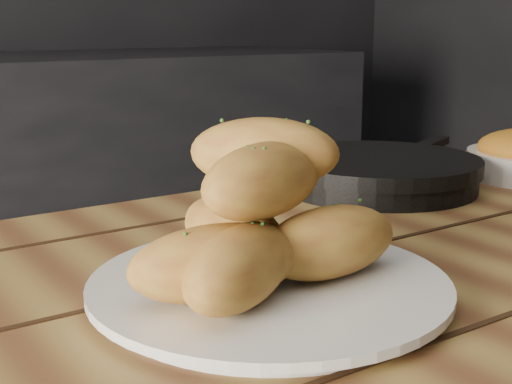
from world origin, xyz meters
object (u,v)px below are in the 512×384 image
at_px(table, 417,374).
at_px(skillet, 379,172).
at_px(plate, 269,288).
at_px(bread_rolls, 258,223).

height_order(table, skillet, skillet).
relative_size(plate, bread_rolls, 1.22).
relative_size(plate, skillet, 0.76).
bearing_deg(bread_rolls, skillet, 33.65).
bearing_deg(table, bread_rolls, 167.01).
bearing_deg(table, skillet, 52.72).
relative_size(table, skillet, 3.88).
bearing_deg(plate, bread_rolls, -178.21).
relative_size(table, bread_rolls, 6.18).
xyz_separation_m(bread_rolls, skillet, (0.38, 0.25, -0.05)).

